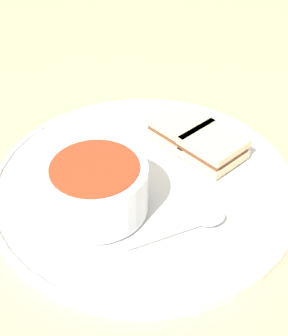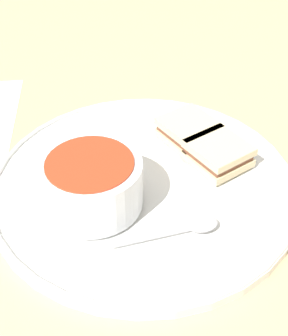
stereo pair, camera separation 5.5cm
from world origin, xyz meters
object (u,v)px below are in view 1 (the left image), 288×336
Objects in this scene: soup_bowl at (96,187)px; sandwich_half_near at (213,147)px; spoon at (203,221)px; sandwich_half_far at (180,127)px.

soup_bowl reaches higher than sandwich_half_near.
soup_bowl is at bearing -95.72° from sandwich_half_near.
soup_bowl is 1.59× the size of sandwich_half_near.
spoon is 0.12m from sandwich_half_near.
soup_bowl is 0.17m from sandwich_half_far.
sandwich_half_near is (-0.08, 0.09, 0.01)m from spoon.
sandwich_half_near is 1.00× the size of sandwich_half_far.
sandwich_half_far is (-0.14, 0.09, 0.01)m from spoon.
sandwich_half_far is (-0.06, -0.00, 0.00)m from sandwich_half_near.
soup_bowl reaches higher than sandwich_half_far.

